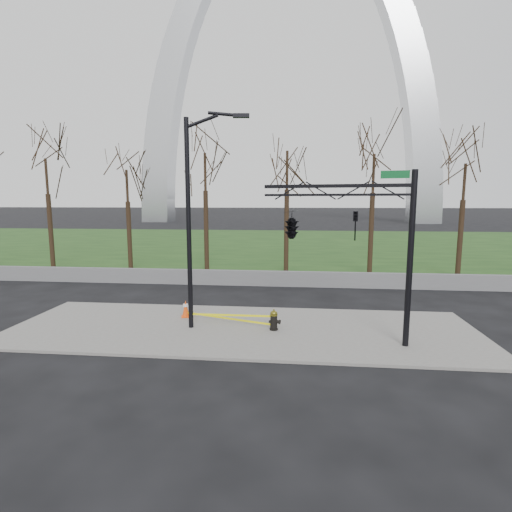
# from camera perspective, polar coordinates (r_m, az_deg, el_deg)

# --- Properties ---
(ground) EXTENTS (500.00, 500.00, 0.00)m
(ground) POSITION_cam_1_polar(r_m,az_deg,el_deg) (15.51, -2.07, -10.74)
(ground) COLOR black
(ground) RESTS_ON ground
(sidewalk) EXTENTS (18.00, 6.00, 0.10)m
(sidewalk) POSITION_cam_1_polar(r_m,az_deg,el_deg) (15.49, -2.07, -10.57)
(sidewalk) COLOR slate
(sidewalk) RESTS_ON ground
(grass_strip) EXTENTS (120.00, 40.00, 0.06)m
(grass_strip) POSITION_cam_1_polar(r_m,az_deg,el_deg) (44.86, 3.14, 1.76)
(grass_strip) COLOR #1B3C15
(grass_strip) RESTS_ON ground
(guardrail) EXTENTS (60.00, 0.30, 0.90)m
(guardrail) POSITION_cam_1_polar(r_m,az_deg,el_deg) (23.08, 0.63, -3.27)
(guardrail) COLOR #59595B
(guardrail) RESTS_ON ground
(gateway_arch) EXTENTS (66.00, 6.00, 65.00)m
(gateway_arch) POSITION_cam_1_polar(r_m,az_deg,el_deg) (93.68, 4.72, 25.19)
(gateway_arch) COLOR silver
(gateway_arch) RESTS_ON ground
(tree_row) EXTENTS (43.22, 4.00, 8.86)m
(tree_row) POSITION_cam_1_polar(r_m,az_deg,el_deg) (26.76, -1.57, 6.89)
(tree_row) COLOR black
(tree_row) RESTS_ON ground
(fire_hydrant) EXTENTS (0.50, 0.33, 0.81)m
(fire_hydrant) POSITION_cam_1_polar(r_m,az_deg,el_deg) (15.12, 2.65, -9.37)
(fire_hydrant) COLOR black
(fire_hydrant) RESTS_ON sidewalk
(traffic_cone) EXTENTS (0.46, 0.46, 0.72)m
(traffic_cone) POSITION_cam_1_polar(r_m,az_deg,el_deg) (16.98, -10.23, -7.56)
(traffic_cone) COLOR #FA4B0D
(traffic_cone) RESTS_ON sidewalk
(street_light) EXTENTS (2.39, 0.43, 8.21)m
(street_light) POSITION_cam_1_polar(r_m,az_deg,el_deg) (14.90, -8.98, 6.80)
(street_light) COLOR black
(street_light) RESTS_ON ground
(traffic_signal_mast) EXTENTS (5.02, 2.54, 6.00)m
(traffic_signal_mast) POSITION_cam_1_polar(r_m,az_deg,el_deg) (13.89, 8.34, 4.46)
(traffic_signal_mast) COLOR black
(traffic_signal_mast) RESTS_ON ground
(caution_tape) EXTENTS (3.82, 1.32, 0.42)m
(caution_tape) POSITION_cam_1_polar(r_m,az_deg,el_deg) (15.66, -3.91, -8.86)
(caution_tape) COLOR yellow
(caution_tape) RESTS_ON ground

